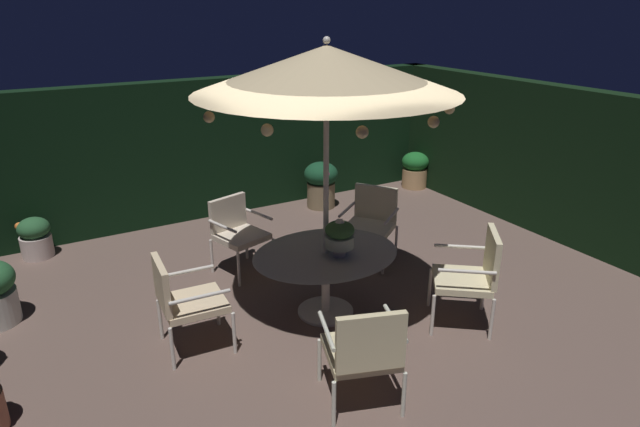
% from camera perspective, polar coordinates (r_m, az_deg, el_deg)
% --- Properties ---
extents(ground_plane, '(8.07, 7.16, 0.02)m').
position_cam_1_polar(ground_plane, '(6.25, 0.60, -9.67)').
color(ground_plane, brown).
extents(hedge_backdrop_rear, '(8.07, 0.30, 2.13)m').
position_cam_1_polar(hedge_backdrop_rear, '(8.76, -10.89, 6.73)').
color(hedge_backdrop_rear, black).
rests_on(hedge_backdrop_rear, ground_plane).
extents(hedge_backdrop_right, '(0.30, 7.16, 2.13)m').
position_cam_1_polar(hedge_backdrop_right, '(8.34, 24.37, 4.49)').
color(hedge_backdrop_right, black).
rests_on(hedge_backdrop_right, ground_plane).
extents(patio_dining_table, '(1.58, 1.31, 0.73)m').
position_cam_1_polar(patio_dining_table, '(5.85, 0.60, -5.28)').
color(patio_dining_table, silver).
rests_on(patio_dining_table, ground_plane).
extents(patio_umbrella, '(2.56, 2.56, 2.90)m').
position_cam_1_polar(patio_umbrella, '(5.27, 0.69, 14.68)').
color(patio_umbrella, silver).
rests_on(patio_umbrella, ground_plane).
extents(centerpiece_planter, '(0.30, 0.30, 0.41)m').
position_cam_1_polar(centerpiece_planter, '(5.62, 2.05, -2.24)').
color(centerpiece_planter, beige).
rests_on(centerpiece_planter, patio_dining_table).
extents(patio_chair_north, '(0.86, 0.86, 0.95)m').
position_cam_1_polar(patio_chair_north, '(7.17, 5.33, -0.58)').
color(patio_chair_north, silver).
rests_on(patio_chair_north, ground_plane).
extents(patio_chair_northeast, '(0.72, 0.71, 0.94)m').
position_cam_1_polar(patio_chair_northeast, '(6.88, -8.65, -1.56)').
color(patio_chair_northeast, silver).
rests_on(patio_chair_northeast, ground_plane).
extents(patio_chair_east, '(0.66, 0.63, 0.97)m').
position_cam_1_polar(patio_chair_east, '(5.42, -14.06, -8.47)').
color(patio_chair_east, silver).
rests_on(patio_chair_east, ground_plane).
extents(patio_chair_southeast, '(0.77, 0.78, 0.99)m').
position_cam_1_polar(patio_chair_southeast, '(4.58, 4.62, -13.87)').
color(patio_chair_southeast, silver).
rests_on(patio_chair_southeast, ground_plane).
extents(patio_chair_south, '(0.85, 0.85, 1.04)m').
position_cam_1_polar(patio_chair_south, '(5.87, 15.64, -5.84)').
color(patio_chair_south, silver).
rests_on(patio_chair_south, ground_plane).
extents(potted_plant_front_corner, '(0.49, 0.49, 0.65)m').
position_cam_1_polar(potted_plant_front_corner, '(10.18, 9.83, 4.57)').
color(potted_plant_front_corner, tan).
rests_on(potted_plant_front_corner, ground_plane).
extents(potted_plant_left_near, '(0.41, 0.41, 0.55)m').
position_cam_1_polar(potted_plant_left_near, '(8.18, -27.49, -2.17)').
color(potted_plant_left_near, beige).
rests_on(potted_plant_left_near, ground_plane).
extents(potted_plant_back_left, '(0.55, 0.55, 0.76)m').
position_cam_1_polar(potted_plant_back_left, '(9.02, 0.10, 3.22)').
color(potted_plant_back_left, '#816E4F').
rests_on(potted_plant_back_left, ground_plane).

